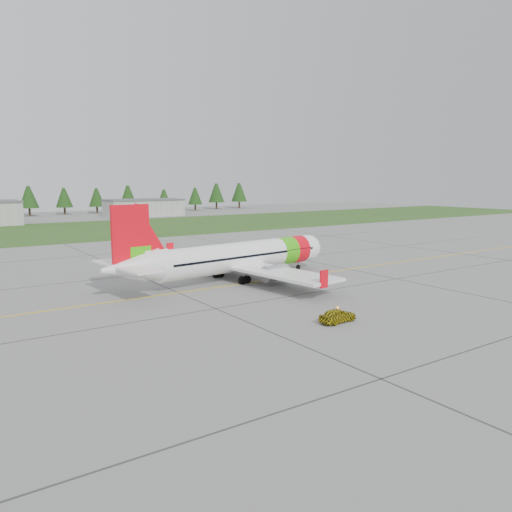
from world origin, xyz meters
TOP-DOWN VIEW (x-y plane):
  - ground at (0.00, 0.00)m, footprint 320.00×320.00m
  - aircraft at (-6.02, 10.53)m, footprint 31.05×28.82m
  - follow_me_car at (-8.76, -9.64)m, footprint 1.28×1.48m
  - grass_strip at (0.00, 82.00)m, footprint 320.00×50.00m
  - taxi_guideline at (0.00, 8.00)m, footprint 120.00×0.25m
  - hangar_east at (25.00, 118.00)m, footprint 24.00×12.00m
  - treeline at (0.00, 138.00)m, footprint 160.00×8.00m

SIDE VIEW (x-z plane):
  - ground at x=0.00m, z-range 0.00..0.00m
  - taxi_guideline at x=0.00m, z-range 0.00..0.02m
  - grass_strip at x=0.00m, z-range 0.00..0.03m
  - follow_me_car at x=-8.76m, z-range 0.00..3.50m
  - hangar_east at x=25.00m, z-range 0.00..5.20m
  - aircraft at x=-6.02m, z-range -1.99..7.43m
  - treeline at x=0.00m, z-range 0.00..10.00m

